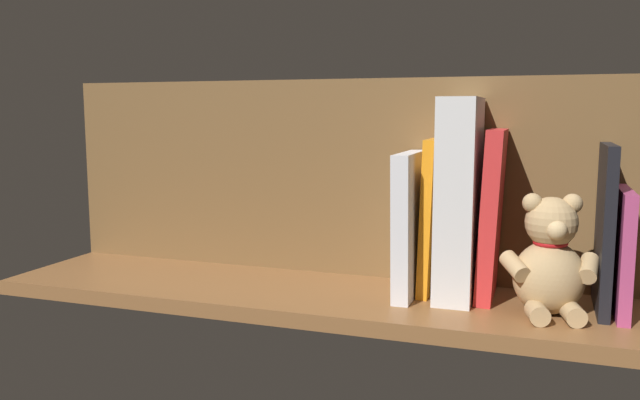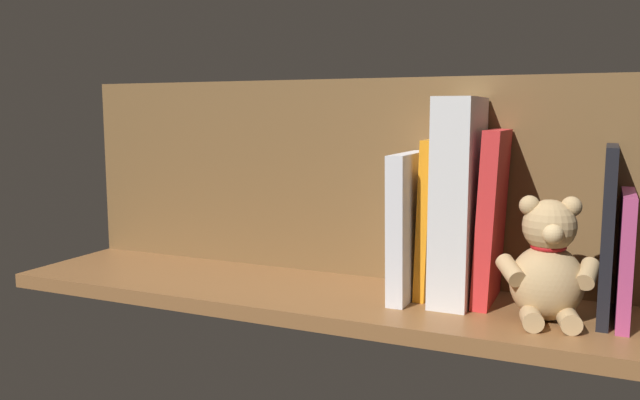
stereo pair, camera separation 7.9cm
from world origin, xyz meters
TOP-DOWN VIEW (x-y plane):
  - ground_plane at (0.00, 0.00)cm, footprint 98.00×24.86cm
  - shelf_back_panel at (0.00, -10.18)cm, footprint 98.00×1.50cm
  - book_0 at (-41.08, -2.12)cm, footprint 1.57×13.83cm
  - book_1 at (-38.88, -2.38)cm, footprint 1.43×13.31cm
  - teddy_bear at (-32.24, 1.95)cm, footprint 12.58×11.55cm
  - book_2 at (-24.30, -3.31)cm, footprint 3.20×11.44cm
  - dictionary_thick_white at (-19.86, -2.35)cm, footprint 5.18×13.17cm
  - book_3 at (-15.78, -3.75)cm, footprint 2.17×10.56cm
  - book_4 at (-13.07, -1.82)cm, footprint 2.76×14.43cm

SIDE VIEW (x-z plane):
  - ground_plane at x=0.00cm, z-range -2.20..0.00cm
  - teddy_bear at x=-32.24cm, z-range -0.95..14.94cm
  - book_0 at x=-41.08cm, z-range 0.00..16.35cm
  - book_4 at x=-13.07cm, z-range -0.02..20.56cm
  - book_1 at x=-38.88cm, z-range 0.00..22.12cm
  - book_3 at x=-15.78cm, z-range -0.02..22.45cm
  - book_2 at x=-24.30cm, z-range -0.04..23.92cm
  - dictionary_thick_white at x=-19.86cm, z-range 0.00..28.24cm
  - shelf_back_panel at x=0.00cm, z-range 0.00..31.42cm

